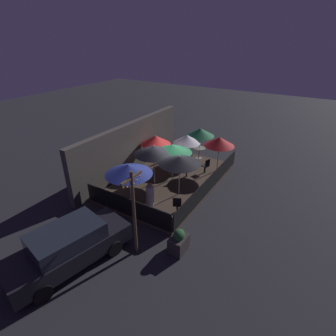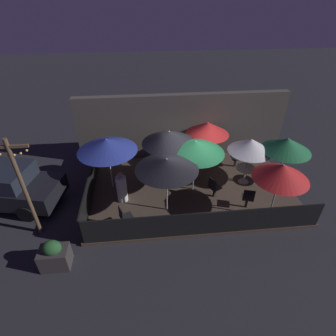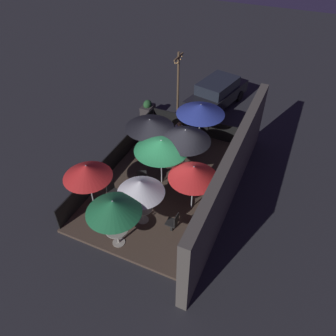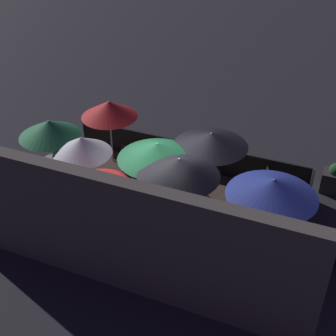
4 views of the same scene
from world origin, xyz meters
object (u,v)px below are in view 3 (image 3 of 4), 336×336
patio_umbrella_7 (161,145)px  dining_table_0 (117,232)px  patio_umbrella_2 (201,109)px  patio_umbrella_6 (185,135)px  patio_chair_2 (173,222)px  parked_car_0 (217,93)px  patio_umbrella_1 (141,187)px  dining_table_1 (142,210)px  patio_umbrella_0 (113,207)px  patio_umbrella_4 (194,172)px  patio_chair_1 (113,191)px  patio_chair_0 (151,131)px  patron_0 (179,135)px  patio_umbrella_5 (87,171)px  planter_box (148,110)px  patio_chair_3 (142,180)px  light_post (178,81)px  patio_umbrella_3 (150,123)px

patio_umbrella_7 → dining_table_0: patio_umbrella_7 is taller
patio_umbrella_2 → dining_table_0: (6.78, -0.53, -1.37)m
patio_umbrella_6 → patio_umbrella_7: 1.12m
patio_chair_2 → parked_car_0: size_ratio=0.19×
patio_umbrella_1 → parked_car_0: size_ratio=0.43×
dining_table_1 → dining_table_0: bearing=-13.5°
patio_umbrella_2 → parked_car_0: size_ratio=0.47×
patio_umbrella_0 → patio_umbrella_4: size_ratio=1.01×
patio_umbrella_1 → patio_chair_1: patio_umbrella_1 is taller
patio_umbrella_1 → patio_umbrella_6: 3.17m
patio_umbrella_6 → patio_chair_0: bearing=-125.2°
patron_0 → patio_umbrella_0: bearing=75.2°
patio_umbrella_5 → parked_car_0: 10.06m
patio_umbrella_5 → planter_box: size_ratio=2.17×
patio_umbrella_2 → patio_umbrella_6: 2.37m
patio_umbrella_6 → parked_car_0: bearing=-174.7°
patio_chair_0 → dining_table_1: bearing=0.0°
patio_chair_0 → planter_box: (-2.02, -1.21, -0.15)m
patio_chair_1 → patio_chair_2: 2.89m
patio_umbrella_0 → patio_chair_1: size_ratio=2.32×
patio_chair_1 → parked_car_0: bearing=97.6°
patio_umbrella_0 → patio_umbrella_5: (-1.06, -1.75, 0.04)m
patio_chair_0 → patio_umbrella_6: bearing=31.6°
patio_umbrella_4 → patio_umbrella_7: bearing=-116.8°
patio_umbrella_1 → patio_chair_3: bearing=-151.7°
dining_table_1 → patio_chair_2: size_ratio=0.88×
patio_umbrella_1 → patio_umbrella_4: bearing=133.3°
patio_chair_1 → patron_0: (-4.58, 0.94, 0.07)m
dining_table_0 → planter_box: size_ratio=0.81×
patron_0 → light_post: bearing=-83.6°
patio_umbrella_4 → light_post: (-6.44, -3.34, 0.03)m
dining_table_1 → parked_car_0: (-9.58, -0.19, 0.16)m
parked_car_0 → patio_umbrella_3: bearing=1.9°
patio_chair_2 → patio_chair_3: bearing=-36.1°
patio_umbrella_7 → patio_chair_2: (2.24, 1.52, -1.49)m
patio_umbrella_1 → dining_table_1: bearing=0.0°
patio_umbrella_1 → planter_box: patio_umbrella_1 is taller
patio_umbrella_3 → patio_umbrella_6: patio_umbrella_6 is taller
patio_umbrella_7 → patio_chair_1: 2.66m
patio_umbrella_3 → planter_box: bearing=-150.9°
parked_car_0 → light_post: bearing=-31.1°
patio_umbrella_4 → patio_umbrella_5: patio_umbrella_5 is taller
patio_umbrella_0 → patio_umbrella_7: patio_umbrella_7 is taller
patio_umbrella_6 → dining_table_1: size_ratio=2.94×
patio_chair_3 → light_post: 6.52m
patio_umbrella_0 → parked_car_0: (-10.87, 0.12, -1.17)m
patio_umbrella_2 → patio_umbrella_4: size_ratio=1.06×
patio_umbrella_4 → patron_0: 4.43m
patio_umbrella_1 → dining_table_1: (0.00, 0.00, -1.21)m
patio_umbrella_1 → dining_table_1: patio_umbrella_1 is taller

